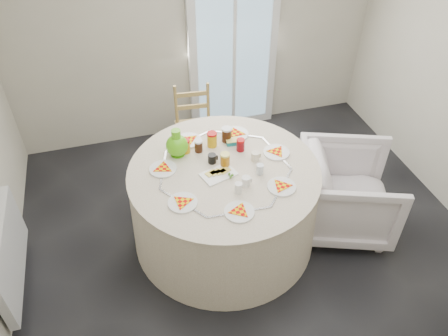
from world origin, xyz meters
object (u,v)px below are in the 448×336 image
object	(u,v)px
table	(224,205)
armchair	(346,192)
green_pitcher	(177,146)
wooden_chair	(195,126)
radiator	(10,254)

from	to	relation	value
table	armchair	bearing A→B (deg)	-8.39
table	green_pitcher	bearing A→B (deg)	137.02
table	wooden_chair	size ratio (longest dim) A/B	1.84
green_pitcher	radiator	bearing A→B (deg)	-169.75
radiator	table	distance (m)	1.75
green_pitcher	wooden_chair	bearing A→B (deg)	64.58
green_pitcher	table	bearing A→B (deg)	-46.65
wooden_chair	armchair	xyz separation A→B (m)	(1.09, -1.27, -0.08)
table	armchair	world-z (taller)	armchair
wooden_chair	table	bearing A→B (deg)	-83.97
wooden_chair	armchair	size ratio (longest dim) A/B	1.04
radiator	armchair	distance (m)	2.84
table	armchair	xyz separation A→B (m)	(1.09, -0.16, 0.02)
radiator	green_pitcher	world-z (taller)	green_pitcher
radiator	table	bearing A→B (deg)	1.83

